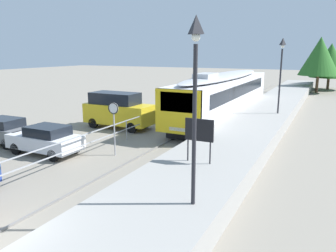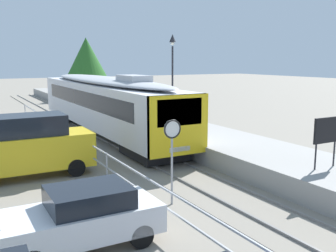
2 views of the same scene
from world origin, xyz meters
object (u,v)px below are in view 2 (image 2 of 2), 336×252
at_px(commuter_train, 104,101).
at_px(parked_van_yellow, 27,145).
at_px(parked_hatchback_white, 82,217).
at_px(platform_lamp_mid_platform, 172,60).
at_px(platform_notice_board, 327,132).
at_px(speed_limit_sign, 172,141).

bearing_deg(commuter_train, parked_van_yellow, -130.33).
distance_m(commuter_train, parked_hatchback_white, 14.70).
xyz_separation_m(commuter_train, platform_lamp_mid_platform, (4.34, -0.86, 2.48)).
bearing_deg(platform_notice_board, speed_limit_sign, 163.24).
xyz_separation_m(commuter_train, parked_hatchback_white, (-5.54, -13.54, -1.35)).
distance_m(platform_notice_board, parked_hatchback_white, 8.78).
relative_size(platform_notice_board, speed_limit_sign, 0.64).
relative_size(commuter_train, parked_hatchback_white, 4.57).
bearing_deg(platform_lamp_mid_platform, platform_notice_board, -95.40).
xyz_separation_m(platform_notice_board, parked_van_yellow, (-8.80, 7.05, -0.89)).
xyz_separation_m(speed_limit_sign, parked_hatchback_white, (-3.40, -1.39, -1.33)).
relative_size(platform_lamp_mid_platform, speed_limit_sign, 1.91).
relative_size(platform_lamp_mid_platform, parked_hatchback_white, 1.33).
bearing_deg(platform_lamp_mid_platform, speed_limit_sign, -119.88).
distance_m(platform_lamp_mid_platform, platform_notice_board, 13.16).
bearing_deg(parked_hatchback_white, platform_notice_board, -1.30).
bearing_deg(parked_hatchback_white, commuter_train, 67.74).
height_order(speed_limit_sign, parked_van_yellow, speed_limit_sign).
relative_size(commuter_train, parked_van_yellow, 3.71).
bearing_deg(parked_hatchback_white, parked_van_yellow, 91.12).
height_order(parked_hatchback_white, parked_van_yellow, parked_van_yellow).
height_order(platform_notice_board, parked_hatchback_white, platform_notice_board).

